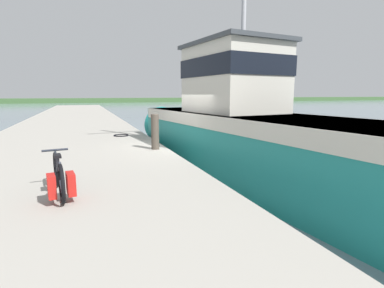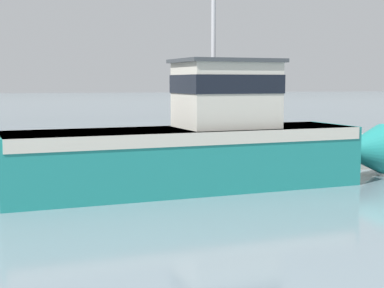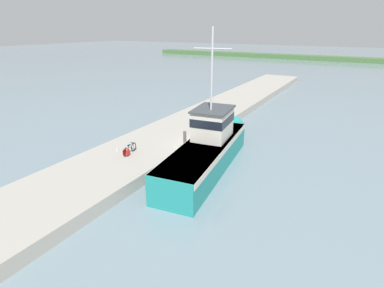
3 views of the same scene
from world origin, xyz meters
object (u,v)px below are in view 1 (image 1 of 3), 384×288
Objects in this scene: fishing_boat_main at (246,129)px; mooring_post at (155,132)px; boat_orange_near at (215,104)px; bicycle_touring at (59,178)px.

fishing_boat_main is 12.51× the size of mooring_post.
boat_orange_near reaches higher than mooring_post.
bicycle_touring is at bearing -18.07° from boat_orange_near.
mooring_post is at bearing 47.97° from bicycle_touring.
fishing_boat_main is 48.10m from boat_orange_near.
boat_orange_near reaches higher than bicycle_touring.
mooring_post is at bearing -17.46° from boat_orange_near.
mooring_post is (-2.60, 0.98, -0.10)m from fishing_boat_main.
boat_orange_near is at bearing 63.45° from mooring_post.
fishing_boat_main is at bearing -20.71° from mooring_post.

